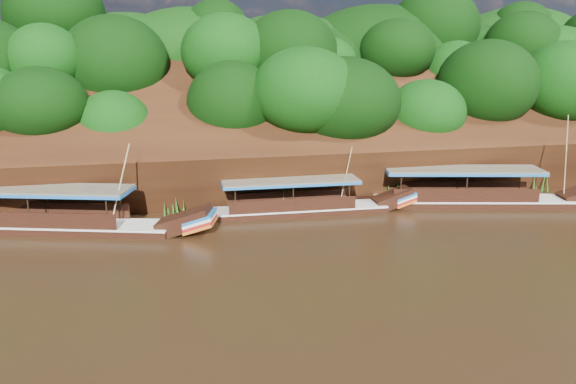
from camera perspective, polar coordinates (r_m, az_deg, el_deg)
The scene contains 6 objects.
ground at distance 28.51m, azimuth 3.05°, elevation -6.70°, with size 160.00×160.00×0.00m, color black.
riverbank at distance 49.56m, azimuth -4.16°, elevation 4.59°, with size 120.00×30.06×19.40m.
boat_0 at distance 40.00m, azimuth 19.39°, elevation -0.48°, with size 15.65×5.53×6.68m.
boat_1 at distance 36.00m, azimuth 2.37°, elevation -1.35°, with size 13.13×2.65×4.83m.
boat_2 at distance 34.76m, azimuth -21.45°, elevation -2.81°, with size 16.15×6.75×5.62m.
reeds at distance 36.55m, azimuth -5.52°, elevation -0.45°, with size 48.90×2.23×2.18m.
Camera 1 is at (-7.41, -25.57, 10.21)m, focal length 35.00 mm.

